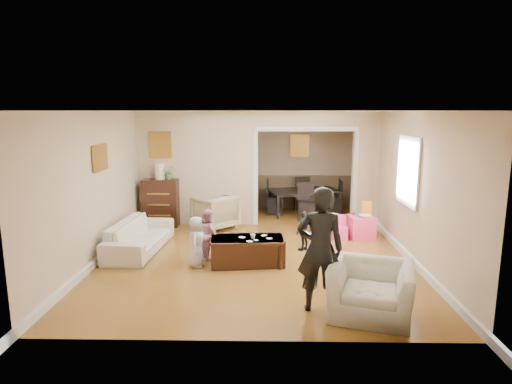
{
  "coord_description": "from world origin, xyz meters",
  "views": [
    {
      "loc": [
        0.16,
        -8.03,
        2.59
      ],
      "look_at": [
        0.0,
        0.2,
        1.05
      ],
      "focal_mm": 30.16,
      "sensor_mm": 36.0,
      "label": 1
    }
  ],
  "objects_px": {
    "dresser": "(161,203)",
    "child_toddler": "(304,231)",
    "sofa": "(140,236)",
    "adult_person": "(320,249)",
    "armchair_back": "(215,212)",
    "cyan_cup": "(357,215)",
    "table_lamp": "(160,171)",
    "coffee_cup": "(253,236)",
    "coffee_table": "(247,251)",
    "child_kneel_a": "(196,242)",
    "armchair_front": "(370,290)",
    "dining_table": "(304,202)",
    "play_table": "(361,227)",
    "child_kneel_b": "(209,234)"
  },
  "relations": [
    {
      "from": "coffee_cup",
      "to": "child_toddler",
      "type": "distance_m",
      "value": 1.25
    },
    {
      "from": "cyan_cup",
      "to": "child_kneel_a",
      "type": "relative_size",
      "value": 0.09
    },
    {
      "from": "coffee_cup",
      "to": "child_kneel_a",
      "type": "xyz_separation_m",
      "value": [
        -0.95,
        -0.1,
        -0.07
      ]
    },
    {
      "from": "play_table",
      "to": "child_kneel_b",
      "type": "bearing_deg",
      "value": -156.99
    },
    {
      "from": "dresser",
      "to": "adult_person",
      "type": "bearing_deg",
      "value": -53.86
    },
    {
      "from": "armchair_front",
      "to": "play_table",
      "type": "xyz_separation_m",
      "value": [
        0.64,
        3.44,
        -0.11
      ]
    },
    {
      "from": "dresser",
      "to": "child_kneel_b",
      "type": "xyz_separation_m",
      "value": [
        1.37,
        -2.2,
        -0.1
      ]
    },
    {
      "from": "cyan_cup",
      "to": "child_toddler",
      "type": "distance_m",
      "value": 1.39
    },
    {
      "from": "armchair_back",
      "to": "dining_table",
      "type": "bearing_deg",
      "value": 169.46
    },
    {
      "from": "table_lamp",
      "to": "play_table",
      "type": "distance_m",
      "value": 4.59
    },
    {
      "from": "armchair_front",
      "to": "coffee_table",
      "type": "height_order",
      "value": "armchair_front"
    },
    {
      "from": "dresser",
      "to": "play_table",
      "type": "bearing_deg",
      "value": -11.92
    },
    {
      "from": "sofa",
      "to": "armchair_front",
      "type": "distance_m",
      "value": 4.51
    },
    {
      "from": "child_kneel_b",
      "to": "cyan_cup",
      "type": "bearing_deg",
      "value": -93.86
    },
    {
      "from": "dresser",
      "to": "child_kneel_b",
      "type": "bearing_deg",
      "value": -58.0
    },
    {
      "from": "dining_table",
      "to": "child_toddler",
      "type": "xyz_separation_m",
      "value": [
        -0.26,
        -2.98,
        0.07
      ]
    },
    {
      "from": "dining_table",
      "to": "child_toddler",
      "type": "distance_m",
      "value": 3.0
    },
    {
      "from": "dining_table",
      "to": "child_kneel_a",
      "type": "height_order",
      "value": "child_kneel_a"
    },
    {
      "from": "sofa",
      "to": "adult_person",
      "type": "relative_size",
      "value": 1.18
    },
    {
      "from": "table_lamp",
      "to": "coffee_cup",
      "type": "height_order",
      "value": "table_lamp"
    },
    {
      "from": "armchair_back",
      "to": "cyan_cup",
      "type": "distance_m",
      "value": 3.12
    },
    {
      "from": "sofa",
      "to": "armchair_back",
      "type": "bearing_deg",
      "value": -33.4
    },
    {
      "from": "dresser",
      "to": "child_toddler",
      "type": "relative_size",
      "value": 1.43
    },
    {
      "from": "armchair_back",
      "to": "dining_table",
      "type": "height_order",
      "value": "armchair_back"
    },
    {
      "from": "sofa",
      "to": "play_table",
      "type": "distance_m",
      "value": 4.44
    },
    {
      "from": "dresser",
      "to": "child_toddler",
      "type": "xyz_separation_m",
      "value": [
        3.12,
        -1.75,
        -0.16
      ]
    },
    {
      "from": "armchair_front",
      "to": "dresser",
      "type": "height_order",
      "value": "dresser"
    },
    {
      "from": "child_kneel_b",
      "to": "adult_person",
      "type": "bearing_deg",
      "value": -166.57
    },
    {
      "from": "child_toddler",
      "to": "armchair_front",
      "type": "bearing_deg",
      "value": 56.36
    },
    {
      "from": "coffee_table",
      "to": "child_kneel_b",
      "type": "height_order",
      "value": "child_kneel_b"
    },
    {
      "from": "play_table",
      "to": "dining_table",
      "type": "bearing_deg",
      "value": 114.72
    },
    {
      "from": "sofa",
      "to": "child_kneel_a",
      "type": "relative_size",
      "value": 2.26
    },
    {
      "from": "dresser",
      "to": "table_lamp",
      "type": "relative_size",
      "value": 3.01
    },
    {
      "from": "coffee_table",
      "to": "child_toddler",
      "type": "distance_m",
      "value": 1.3
    },
    {
      "from": "armchair_front",
      "to": "table_lamp",
      "type": "xyz_separation_m",
      "value": [
        -3.73,
        4.36,
        0.92
      ]
    },
    {
      "from": "dresser",
      "to": "child_toddler",
      "type": "height_order",
      "value": "dresser"
    },
    {
      "from": "armchair_back",
      "to": "dresser",
      "type": "relative_size",
      "value": 0.77
    },
    {
      "from": "armchair_front",
      "to": "child_toddler",
      "type": "xyz_separation_m",
      "value": [
        -0.61,
        2.62,
        0.04
      ]
    },
    {
      "from": "dresser",
      "to": "coffee_cup",
      "type": "relative_size",
      "value": 12.02
    },
    {
      "from": "sofa",
      "to": "coffee_cup",
      "type": "xyz_separation_m",
      "value": [
        2.15,
        -0.73,
        0.22
      ]
    },
    {
      "from": "armchair_back",
      "to": "coffee_table",
      "type": "height_order",
      "value": "armchair_back"
    },
    {
      "from": "play_table",
      "to": "table_lamp",
      "type": "bearing_deg",
      "value": 168.08
    },
    {
      "from": "table_lamp",
      "to": "cyan_cup",
      "type": "distance_m",
      "value": 4.45
    },
    {
      "from": "coffee_cup",
      "to": "cyan_cup",
      "type": "height_order",
      "value": "same"
    },
    {
      "from": "child_kneel_b",
      "to": "child_toddler",
      "type": "xyz_separation_m",
      "value": [
        1.75,
        0.45,
        -0.07
      ]
    },
    {
      "from": "play_table",
      "to": "adult_person",
      "type": "bearing_deg",
      "value": -111.17
    },
    {
      "from": "table_lamp",
      "to": "coffee_cup",
      "type": "bearing_deg",
      "value": -49.53
    },
    {
      "from": "coffee_cup",
      "to": "child_kneel_a",
      "type": "bearing_deg",
      "value": -173.99
    },
    {
      "from": "dresser",
      "to": "cyan_cup",
      "type": "height_order",
      "value": "dresser"
    },
    {
      "from": "child_toddler",
      "to": "dining_table",
      "type": "bearing_deg",
      "value": -141.64
    }
  ]
}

